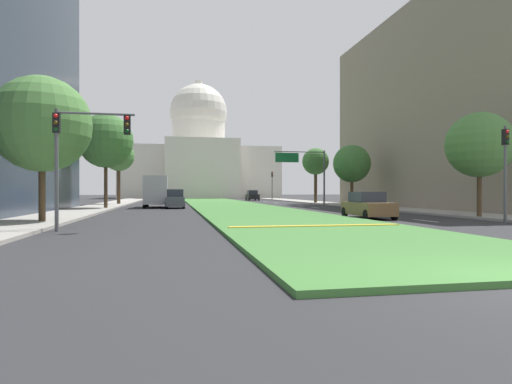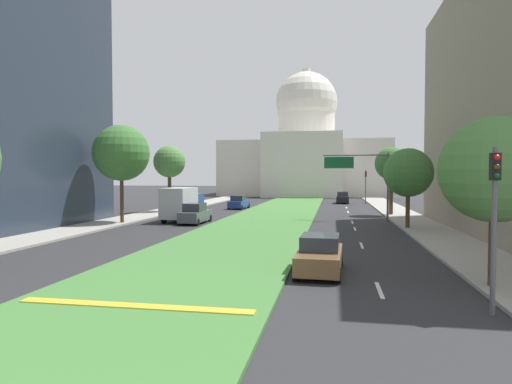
% 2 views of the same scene
% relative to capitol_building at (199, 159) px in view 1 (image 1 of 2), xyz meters
% --- Properties ---
extents(ground_plane, '(260.00, 260.00, 0.00)m').
position_rel_capitol_building_xyz_m(ground_plane, '(0.00, -48.77, -9.39)').
color(ground_plane, '#2B2B2D').
extents(grass_median, '(8.78, 89.18, 0.14)m').
position_rel_capitol_building_xyz_m(grass_median, '(0.00, -53.72, -9.32)').
color(grass_median, '#427A38').
rests_on(grass_median, ground_plane).
extents(median_curb_nose, '(7.90, 0.50, 0.04)m').
position_rel_capitol_building_xyz_m(median_curb_nose, '(0.00, -86.62, -9.23)').
color(median_curb_nose, gold).
rests_on(median_curb_nose, grass_median).
extents(lane_dashes_right, '(0.16, 58.41, 0.01)m').
position_rel_capitol_building_xyz_m(lane_dashes_right, '(8.01, -55.56, -9.39)').
color(lane_dashes_right, silver).
rests_on(lane_dashes_right, ground_plane).
extents(sidewalk_left, '(4.00, 89.18, 0.15)m').
position_rel_capitol_building_xyz_m(sidewalk_left, '(-13.64, -58.68, -9.32)').
color(sidewalk_left, '#9E9991').
rests_on(sidewalk_left, ground_plane).
extents(sidewalk_right, '(4.00, 89.18, 0.15)m').
position_rel_capitol_building_xyz_m(sidewalk_right, '(13.64, -58.68, -9.32)').
color(sidewalk_right, '#9E9991').
rests_on(sidewalk_right, ground_plane).
extents(midrise_block_right, '(13.61, 29.94, 19.65)m').
position_rel_capitol_building_xyz_m(midrise_block_right, '(22.44, -66.20, 0.43)').
color(midrise_block_right, gray).
rests_on(midrise_block_right, ground_plane).
extents(capitol_building, '(36.05, 28.38, 28.79)m').
position_rel_capitol_building_xyz_m(capitol_building, '(0.00, 0.00, 0.00)').
color(capitol_building, silver).
rests_on(capitol_building, ground_plane).
extents(traffic_light_near_left, '(3.34, 0.35, 5.20)m').
position_rel_capitol_building_xyz_m(traffic_light_near_left, '(-10.29, -85.53, -5.60)').
color(traffic_light_near_left, '#515456').
rests_on(traffic_light_near_left, ground_plane).
extents(traffic_light_near_right, '(0.28, 0.35, 5.20)m').
position_rel_capitol_building_xyz_m(traffic_light_near_right, '(11.14, -85.11, -6.08)').
color(traffic_light_near_right, '#515456').
rests_on(traffic_light_near_right, ground_plane).
extents(traffic_light_far_right, '(0.28, 0.35, 5.20)m').
position_rel_capitol_building_xyz_m(traffic_light_far_right, '(11.14, -30.94, -6.08)').
color(traffic_light_far_right, '#515456').
rests_on(traffic_light_far_right, ground_plane).
extents(overhead_guide_sign, '(6.20, 0.20, 6.50)m').
position_rel_capitol_building_xyz_m(overhead_guide_sign, '(8.99, -56.95, -4.72)').
color(overhead_guide_sign, '#515456').
rests_on(overhead_guide_sign, ground_plane).
extents(street_tree_left_near, '(5.05, 5.05, 7.76)m').
position_rel_capitol_building_xyz_m(street_tree_left_near, '(-13.07, -80.66, -4.17)').
color(street_tree_left_near, '#4C3823').
rests_on(street_tree_left_near, ground_plane).
extents(street_tree_right_near, '(4.01, 4.01, 6.56)m').
position_rel_capitol_building_xyz_m(street_tree_right_near, '(12.21, -81.81, -4.84)').
color(street_tree_right_near, '#4C3823').
rests_on(street_tree_right_near, ground_plane).
extents(street_tree_left_mid, '(5.01, 5.01, 8.87)m').
position_rel_capitol_building_xyz_m(street_tree_left_mid, '(-12.41, -63.37, -3.04)').
color(street_tree_left_mid, '#4C3823').
rests_on(street_tree_left_mid, ground_plane).
extents(street_tree_right_mid, '(3.93, 3.93, 6.55)m').
position_rel_capitol_building_xyz_m(street_tree_right_mid, '(12.19, -62.91, -4.83)').
color(street_tree_right_mid, '#4C3823').
rests_on(street_tree_right_mid, ground_plane).
extents(street_tree_left_far, '(3.73, 3.73, 7.85)m').
position_rel_capitol_building_xyz_m(street_tree_left_far, '(-12.74, -51.06, -3.46)').
color(street_tree_left_far, '#4C3823').
rests_on(street_tree_left_far, ground_plane).
extents(street_tree_right_far, '(3.57, 3.57, 7.44)m').
position_rel_capitol_building_xyz_m(street_tree_right_far, '(12.43, -50.69, -3.80)').
color(street_tree_right_far, '#4C3823').
rests_on(street_tree_right_far, ground_plane).
extents(sedan_lead_stopped, '(2.10, 4.53, 1.67)m').
position_rel_capitol_building_xyz_m(sedan_lead_stopped, '(5.70, -80.02, -8.61)').
color(sedan_lead_stopped, brown).
rests_on(sedan_lead_stopped, ground_plane).
extents(sedan_midblock, '(1.87, 4.63, 1.87)m').
position_rel_capitol_building_xyz_m(sedan_midblock, '(-6.06, -61.84, -8.53)').
color(sedan_midblock, '#4C5156').
rests_on(sedan_midblock, ground_plane).
extents(sedan_distant, '(2.13, 4.69, 1.76)m').
position_rel_capitol_building_xyz_m(sedan_distant, '(-5.96, -43.94, -8.57)').
color(sedan_distant, navy).
rests_on(sedan_distant, ground_plane).
extents(sedan_far_horizon, '(2.01, 4.59, 1.83)m').
position_rel_capitol_building_xyz_m(sedan_far_horizon, '(7.69, -30.12, -8.54)').
color(sedan_far_horizon, black).
rests_on(sedan_far_horizon, ground_plane).
extents(box_truck_delivery, '(2.40, 6.40, 3.20)m').
position_rel_capitol_building_xyz_m(box_truck_delivery, '(-7.96, -60.02, -7.71)').
color(box_truck_delivery, navy).
rests_on(box_truck_delivery, ground_plane).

